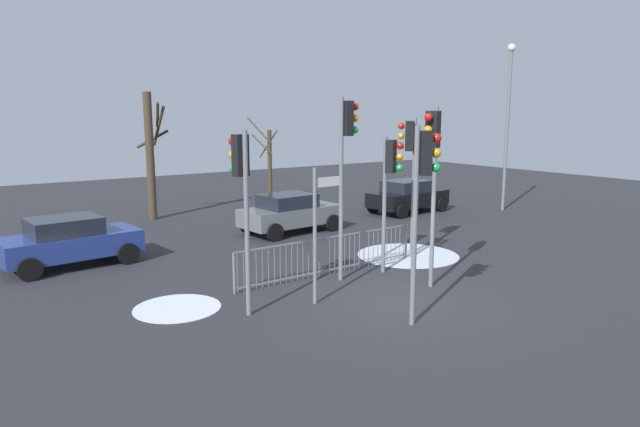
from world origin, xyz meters
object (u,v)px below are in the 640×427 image
Objects in this scene: traffic_light_rear_right at (241,181)px; traffic_light_foreground_left at (390,174)px; traffic_light_mid_left at (423,181)px; car_grey_near at (290,212)px; street_lamp at (508,112)px; bare_tree_left at (151,154)px; car_black_mid at (407,196)px; direction_sign_post at (317,229)px; car_blue_trailing at (69,241)px; traffic_light_foreground_right at (346,148)px; traffic_light_mid_right at (409,156)px; bare_tree_centre at (269,163)px; traffic_light_rear_left at (432,157)px.

traffic_light_foreground_left is at bearing -4.07° from traffic_light_rear_right.
traffic_light_mid_left reaches higher than traffic_light_rear_right.
traffic_light_rear_right is at bearing -133.35° from car_grey_near.
bare_tree_left is (-14.01, 7.11, -1.74)m from street_lamp.
traffic_light_mid_left reaches higher than car_black_mid.
street_lamp reaches higher than car_grey_near.
direction_sign_post reaches higher than car_blue_trailing.
traffic_light_foreground_right reaches higher than car_grey_near.
traffic_light_foreground_left is at bearing -141.64° from car_black_mid.
traffic_light_mid_right is at bearing -34.67° from car_blue_trailing.
traffic_light_mid_right is (3.73, 4.29, 0.08)m from traffic_light_mid_left.
bare_tree_centre is (3.47, 12.76, -0.79)m from traffic_light_foreground_left.
traffic_light_mid_right is 0.58× the size of street_lamp.
bare_tree_left is at bearing 153.09° from street_lamp.
traffic_light_rear_right is 0.95× the size of traffic_light_mid_right.
street_lamp reaches higher than traffic_light_rear_right.
bare_tree_centre is (6.61, 13.76, 0.21)m from direction_sign_post.
traffic_light_foreground_left is at bearing -44.56° from car_blue_trailing.
car_grey_near is at bearing -59.61° from bare_tree_left.
street_lamp reaches higher than traffic_light_foreground_right.
bare_tree_centre is at bearing 59.79° from direction_sign_post.
car_blue_trailing is at bearing -67.73° from traffic_light_foreground_left.
traffic_light_mid_right reaches higher than bare_tree_centre.
traffic_light_rear_left is 3.48m from direction_sign_post.
traffic_light_mid_left is at bearing -87.81° from bare_tree_left.
direction_sign_post is 8.21m from car_grey_near.
traffic_light_foreground_right is 1.51× the size of direction_sign_post.
bare_tree_centre reaches higher than car_black_mid.
car_grey_near is 0.74× the size of bare_tree_left.
traffic_light_rear_right is 1.04× the size of car_blue_trailing.
traffic_light_foreground_right is 0.92× the size of bare_tree_left.
direction_sign_post is (-3.14, -1.00, -1.01)m from traffic_light_foreground_left.
bare_tree_centre is at bearing 117.72° from car_black_mid.
traffic_light_rear_right is 4.89m from traffic_light_rear_left.
traffic_light_mid_left reaches higher than car_blue_trailing.
bare_tree_left is 6.28m from bare_tree_centre.
direction_sign_post is at bearing 61.53° from traffic_light_rear_left.
street_lamp is (11.41, 6.42, 1.14)m from traffic_light_rear_left.
traffic_light_rear_left reaches higher than car_grey_near.
traffic_light_rear_left is at bearing -150.62° from street_lamp.
traffic_light_rear_left is 8.34m from car_grey_near.
traffic_light_rear_right is 1.07× the size of traffic_light_foreground_left.
traffic_light_mid_left is 3.87m from traffic_light_rear_right.
direction_sign_post reaches higher than car_black_mid.
traffic_light_rear_left is at bearing -99.95° from car_grey_near.
car_black_mid is (12.14, 7.51, -2.25)m from traffic_light_rear_right.
car_grey_near is 6.69m from car_black_mid.
traffic_light_mid_left is at bearing -66.53° from car_blue_trailing.
car_grey_near is at bearing -113.64° from bare_tree_centre.
bare_tree_centre is (-7.84, 8.00, -2.50)m from street_lamp.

